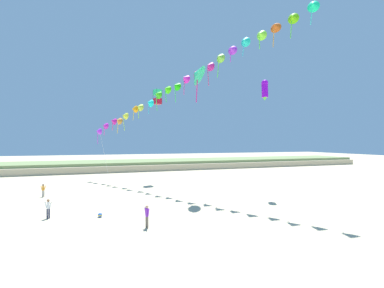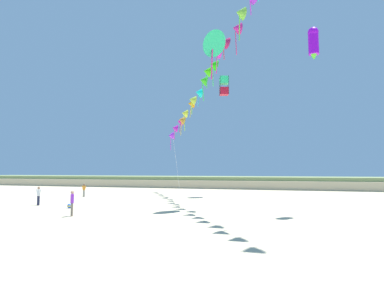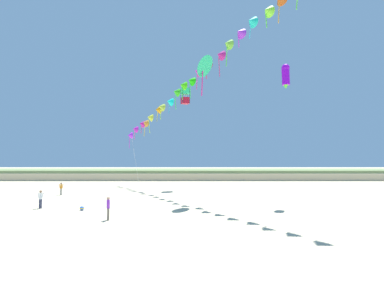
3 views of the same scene
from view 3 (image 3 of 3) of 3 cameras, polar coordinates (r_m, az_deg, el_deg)
ground_plane at (r=19.61m, az=-7.50°, el=-15.78°), size 240.00×240.00×0.00m
dune_ridge at (r=64.35m, az=-2.19°, el=-5.73°), size 120.00×13.83×1.94m
person_near_left at (r=39.46m, az=-23.65°, el=-7.65°), size 0.52×0.20×1.49m
person_near_right at (r=22.70m, az=-15.64°, el=-11.40°), size 0.34×0.56×1.67m
person_mid_center at (r=29.93m, az=-26.87°, el=-9.14°), size 0.56×0.22×1.60m
kite_banner_string at (r=36.77m, az=-0.23°, el=12.11°), size 21.11×27.57×19.82m
large_kite_low_lead at (r=31.95m, az=17.43°, el=12.39°), size 0.92×0.98×2.51m
large_kite_mid_trail at (r=44.70m, az=-1.29°, el=9.13°), size 1.37×1.37×2.33m
large_kite_high_solo at (r=32.11m, az=1.98°, el=14.79°), size 2.87×3.01×4.45m
beach_ball at (r=27.54m, az=-20.21°, el=-11.42°), size 0.36×0.36×0.36m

